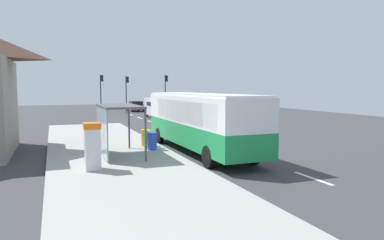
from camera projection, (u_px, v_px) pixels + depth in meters
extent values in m
cube|color=#38383A|center=(162.00, 127.00, 32.57)|extent=(56.00, 92.00, 0.04)
cube|color=#999993|center=(110.00, 153.00, 19.12)|extent=(6.20, 30.00, 0.18)
cube|color=silver|center=(313.00, 178.00, 14.09)|extent=(0.16, 2.20, 0.01)
cube|color=silver|center=(248.00, 156.00, 18.73)|extent=(0.16, 2.20, 0.01)
cube|color=silver|center=(209.00, 142.00, 23.37)|extent=(0.16, 2.20, 0.01)
cube|color=silver|center=(183.00, 133.00, 28.02)|extent=(0.16, 2.20, 0.01)
cube|color=silver|center=(165.00, 127.00, 32.66)|extent=(0.16, 2.20, 0.01)
cube|color=silver|center=(151.00, 122.00, 37.31)|extent=(0.16, 2.20, 0.01)
cube|color=silver|center=(140.00, 118.00, 41.95)|extent=(0.16, 2.20, 0.01)
cube|color=silver|center=(131.00, 115.00, 46.59)|extent=(0.16, 2.20, 0.01)
cube|color=#1E8C47|center=(200.00, 133.00, 19.67)|extent=(2.59, 11.02, 1.15)
cube|color=silver|center=(200.00, 109.00, 19.55)|extent=(2.59, 11.02, 1.45)
cube|color=silver|center=(200.00, 95.00, 19.48)|extent=(2.46, 10.80, 0.12)
cube|color=black|center=(169.00, 106.00, 24.60)|extent=(2.30, 0.14, 1.22)
cube|color=black|center=(182.00, 112.00, 18.65)|extent=(0.15, 8.58, 1.10)
cylinder|color=black|center=(160.00, 135.00, 22.92)|extent=(0.29, 1.00, 1.00)
cylinder|color=black|center=(193.00, 134.00, 23.75)|extent=(0.29, 1.00, 1.00)
cylinder|color=black|center=(209.00, 157.00, 15.88)|extent=(0.29, 1.00, 1.00)
cylinder|color=black|center=(253.00, 153.00, 16.71)|extent=(0.29, 1.00, 1.00)
cube|color=silver|center=(159.00, 107.00, 41.32)|extent=(2.13, 5.25, 1.96)
cube|color=black|center=(159.00, 104.00, 41.29)|extent=(2.12, 3.17, 0.44)
cylinder|color=black|center=(172.00, 116.00, 39.92)|extent=(0.24, 0.69, 0.68)
cylinder|color=black|center=(156.00, 117.00, 39.23)|extent=(0.24, 0.69, 0.68)
cylinder|color=black|center=(161.00, 114.00, 43.59)|extent=(0.24, 0.69, 0.68)
cylinder|color=black|center=(147.00, 114.00, 42.90)|extent=(0.24, 0.69, 0.68)
cube|color=#A51919|center=(136.00, 107.00, 53.37)|extent=(1.83, 4.41, 0.60)
cube|color=black|center=(136.00, 103.00, 53.13)|extent=(1.60, 2.39, 0.60)
cylinder|color=black|center=(128.00, 109.00, 54.49)|extent=(0.20, 0.64, 0.64)
cylinder|color=black|center=(139.00, 108.00, 55.09)|extent=(0.20, 0.64, 0.64)
cylinder|color=black|center=(132.00, 110.00, 51.71)|extent=(0.20, 0.64, 0.64)
cylinder|color=black|center=(144.00, 110.00, 52.31)|extent=(0.20, 0.64, 0.64)
cube|color=silver|center=(93.00, 149.00, 14.70)|extent=(0.60, 0.70, 1.70)
cube|color=orange|center=(92.00, 126.00, 14.62)|extent=(0.66, 0.76, 0.24)
cube|color=black|center=(100.00, 142.00, 14.79)|extent=(0.03, 0.36, 0.44)
cylinder|color=blue|center=(152.00, 141.00, 19.49)|extent=(0.52, 0.52, 0.95)
cylinder|color=green|center=(149.00, 139.00, 20.14)|extent=(0.52, 0.52, 0.95)
cylinder|color=orange|center=(146.00, 138.00, 20.79)|extent=(0.52, 0.52, 0.95)
cylinder|color=#2D2D2D|center=(165.00, 94.00, 49.74)|extent=(0.14, 0.14, 5.25)
cube|color=black|center=(167.00, 79.00, 49.62)|extent=(0.24, 0.28, 0.84)
sphere|color=#360606|center=(168.00, 77.00, 49.64)|extent=(0.16, 0.16, 0.16)
sphere|color=#F2B20C|center=(168.00, 79.00, 49.67)|extent=(0.16, 0.16, 0.16)
sphere|color=black|center=(168.00, 81.00, 49.69)|extent=(0.16, 0.16, 0.16)
cylinder|color=#2D2D2D|center=(101.00, 94.00, 47.39)|extent=(0.14, 0.14, 5.22)
cube|color=black|center=(102.00, 78.00, 47.28)|extent=(0.24, 0.28, 0.84)
sphere|color=#360606|center=(103.00, 76.00, 47.30)|extent=(0.16, 0.16, 0.16)
sphere|color=#F2B20C|center=(103.00, 78.00, 47.32)|extent=(0.16, 0.16, 0.16)
sphere|color=black|center=(103.00, 80.00, 47.35)|extent=(0.16, 0.16, 0.16)
cylinder|color=#2D2D2D|center=(126.00, 95.00, 49.40)|extent=(0.14, 0.14, 5.09)
cube|color=black|center=(128.00, 80.00, 49.29)|extent=(0.24, 0.28, 0.84)
sphere|color=#360606|center=(128.00, 78.00, 49.31)|extent=(0.16, 0.16, 0.16)
sphere|color=#F2B20C|center=(128.00, 80.00, 49.34)|extent=(0.16, 0.16, 0.16)
sphere|color=black|center=(128.00, 82.00, 49.36)|extent=(0.16, 0.16, 0.16)
cube|color=#4C4C51|center=(119.00, 106.00, 17.72)|extent=(1.80, 4.00, 0.10)
cube|color=#8CA5B2|center=(102.00, 131.00, 17.53)|extent=(0.06, 3.80, 2.30)
cylinder|color=#4C4C51|center=(146.00, 135.00, 16.37)|extent=(0.10, 0.10, 2.44)
cylinder|color=#4C4C51|center=(129.00, 126.00, 19.90)|extent=(0.10, 0.10, 2.44)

